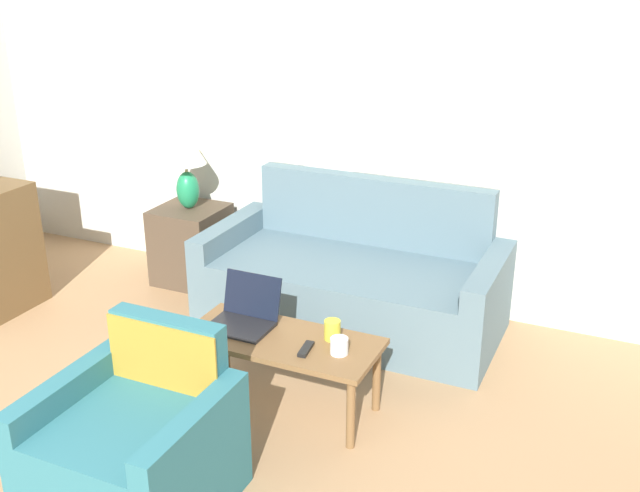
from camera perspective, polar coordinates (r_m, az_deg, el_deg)
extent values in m
cube|color=silver|center=(5.13, 1.65, 10.22)|extent=(6.88, 0.05, 2.60)
cube|color=white|center=(5.43, -6.67, 13.39)|extent=(1.10, 0.01, 1.30)
cube|color=white|center=(4.85, 8.77, 12.33)|extent=(1.10, 0.01, 1.30)
cube|color=slate|center=(4.89, 2.34, -3.70)|extent=(1.64, 0.90, 0.45)
cube|color=slate|center=(5.13, 4.02, 0.35)|extent=(1.64, 0.12, 0.91)
cube|color=slate|center=(5.23, -6.70, -1.21)|extent=(0.14, 0.90, 0.60)
cube|color=slate|center=(4.63, 12.61, -4.71)|extent=(0.14, 0.90, 0.60)
cube|color=#2D6B75|center=(3.49, -14.05, -15.73)|extent=(0.56, 0.73, 0.46)
cube|color=#2D6B75|center=(3.60, -11.17, -10.98)|extent=(0.56, 0.10, 0.79)
cube|color=#2D6B75|center=(3.64, -18.37, -13.33)|extent=(0.10, 0.73, 0.58)
cube|color=#2D6B75|center=(3.29, -9.37, -16.62)|extent=(0.10, 0.73, 0.58)
cube|color=#A87F28|center=(3.51, -11.80, -10.10)|extent=(0.57, 0.01, 0.57)
cube|color=#4C3D2D|center=(5.62, -9.76, 0.12)|extent=(0.47, 0.47, 0.57)
ellipsoid|color=#1E8451|center=(5.48, -10.04, 4.23)|extent=(0.16, 0.16, 0.27)
cylinder|color=tan|center=(5.44, -10.15, 5.90)|extent=(0.02, 0.02, 0.06)
cone|color=white|center=(5.40, -10.26, 7.51)|extent=(0.30, 0.30, 0.25)
cube|color=brown|center=(3.96, -2.90, -7.21)|extent=(1.03, 0.46, 0.03)
cylinder|color=brown|center=(4.14, -9.85, -9.47)|extent=(0.04, 0.04, 0.39)
cylinder|color=brown|center=(3.76, 2.35, -12.65)|extent=(0.04, 0.04, 0.39)
cylinder|color=brown|center=(4.40, -7.22, -7.31)|extent=(0.04, 0.04, 0.39)
cylinder|color=brown|center=(4.05, 4.33, -9.99)|extent=(0.04, 0.04, 0.39)
cube|color=black|center=(4.06, -6.16, -6.16)|extent=(0.34, 0.24, 0.02)
cube|color=black|center=(4.12, -5.17, -3.72)|extent=(0.34, 0.07, 0.24)
cylinder|color=white|center=(3.78, 1.47, -7.62)|extent=(0.09, 0.09, 0.09)
cylinder|color=gold|center=(3.91, 0.94, -6.41)|extent=(0.09, 0.09, 0.11)
cube|color=black|center=(3.82, -1.08, -7.85)|extent=(0.06, 0.15, 0.02)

